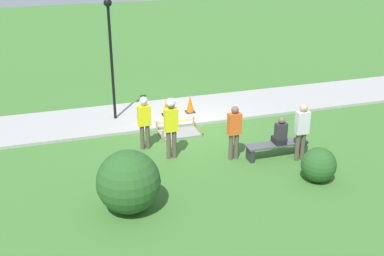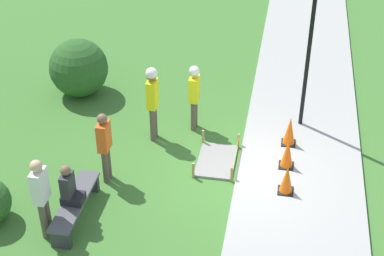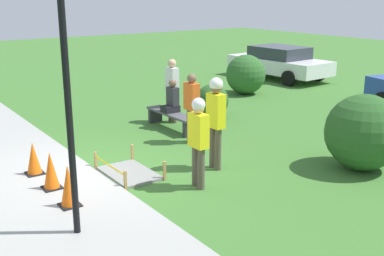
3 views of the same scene
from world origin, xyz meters
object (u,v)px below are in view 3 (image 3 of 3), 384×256
object	(u,v)px
traffic_cone_far_patch	(51,171)
traffic_cone_sidewalk_edge	(69,186)
parked_car_white	(279,62)
lamppost_near	(64,49)
worker_assistant	(198,135)
bystander_in_orange_shirt	(192,104)
bystander_in_gray_shirt	(172,87)
worker_supervisor	(216,114)
traffic_cone_near_patch	(34,158)
park_bench	(172,117)
person_seated_on_bench	(172,99)

from	to	relation	value
traffic_cone_far_patch	traffic_cone_sidewalk_edge	xyz separation A→B (m)	(0.92, -0.01, 0.01)
parked_car_white	traffic_cone_far_patch	bearing A→B (deg)	-65.80
traffic_cone_sidewalk_edge	lamppost_near	size ratio (longest dim) A/B	0.17
traffic_cone_sidewalk_edge	worker_assistant	world-z (taller)	worker_assistant
bystander_in_orange_shirt	parked_car_white	world-z (taller)	bystander_in_orange_shirt
bystander_in_gray_shirt	parked_car_white	world-z (taller)	bystander_in_gray_shirt
traffic_cone_far_patch	traffic_cone_sidewalk_edge	bearing A→B (deg)	-0.80
bystander_in_orange_shirt	bystander_in_gray_shirt	world-z (taller)	bystander_in_gray_shirt
worker_supervisor	lamppost_near	bearing A→B (deg)	-71.85
traffic_cone_near_patch	traffic_cone_sidewalk_edge	xyz separation A→B (m)	(1.84, 0.02, 0.04)
worker_supervisor	worker_assistant	size ratio (longest dim) A/B	1.11
parked_car_white	bystander_in_gray_shirt	bearing A→B (deg)	-69.31
park_bench	lamppost_near	world-z (taller)	lamppost_near
parked_car_white	lamppost_near	bearing A→B (deg)	-59.90
traffic_cone_sidewalk_edge	worker_supervisor	size ratio (longest dim) A/B	0.38
person_seated_on_bench	bystander_in_gray_shirt	distance (m)	0.66
worker_assistant	bystander_in_orange_shirt	bearing A→B (deg)	147.46
traffic_cone_far_patch	worker_supervisor	bearing A→B (deg)	77.72
parked_car_white	traffic_cone_near_patch	bearing A→B (deg)	-69.33
park_bench	person_seated_on_bench	distance (m)	0.48
worker_assistant	bystander_in_orange_shirt	xyz separation A→B (m)	(-2.42, 1.54, -0.07)
traffic_cone_far_patch	worker_assistant	xyz separation A→B (m)	(1.35, 2.38, 0.60)
park_bench	person_seated_on_bench	world-z (taller)	person_seated_on_bench
bystander_in_gray_shirt	lamppost_near	bearing A→B (deg)	-45.05
traffic_cone_far_patch	parked_car_white	world-z (taller)	parked_car_white
park_bench	traffic_cone_sidewalk_edge	bearing A→B (deg)	-51.75
worker_assistant	person_seated_on_bench	bearing A→B (deg)	153.98
traffic_cone_sidewalk_edge	parked_car_white	bearing A→B (deg)	120.81
worker_assistant	park_bench	bearing A→B (deg)	154.22
lamppost_near	worker_assistant	bearing A→B (deg)	101.36
bystander_in_orange_shirt	parked_car_white	bearing A→B (deg)	122.61
park_bench	traffic_cone_far_patch	bearing A→B (deg)	-60.26
traffic_cone_sidewalk_edge	park_bench	world-z (taller)	traffic_cone_sidewalk_edge
worker_assistant	parked_car_white	world-z (taller)	worker_assistant
traffic_cone_near_patch	worker_supervisor	xyz separation A→B (m)	(1.63, 3.31, 0.77)
traffic_cone_far_patch	lamppost_near	world-z (taller)	lamppost_near
parked_car_white	traffic_cone_sidewalk_edge	bearing A→B (deg)	-62.55
person_seated_on_bench	lamppost_near	xyz separation A→B (m)	(4.33, -4.51, 2.06)
traffic_cone_sidewalk_edge	park_bench	size ratio (longest dim) A/B	0.38
traffic_cone_sidewalk_edge	person_seated_on_bench	world-z (taller)	person_seated_on_bench
traffic_cone_near_patch	traffic_cone_sidewalk_edge	distance (m)	1.84
park_bench	worker_supervisor	bearing A→B (deg)	-16.29
traffic_cone_near_patch	worker_assistant	xyz separation A→B (m)	(2.26, 2.41, 0.62)
park_bench	worker_assistant	xyz separation A→B (m)	(3.74, -1.81, 0.71)
traffic_cone_sidewalk_edge	worker_supervisor	bearing A→B (deg)	93.54
worker_assistant	lamppost_near	size ratio (longest dim) A/B	0.41
traffic_cone_sidewalk_edge	park_bench	distance (m)	5.35
bystander_in_orange_shirt	parked_car_white	xyz separation A→B (m)	(-5.31, 8.30, -0.26)
worker_supervisor	traffic_cone_near_patch	bearing A→B (deg)	-116.25
bystander_in_gray_shirt	lamppost_near	xyz separation A→B (m)	(4.85, -4.86, 1.83)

